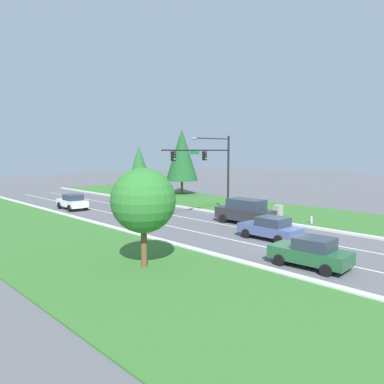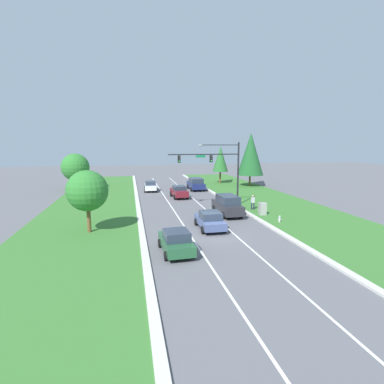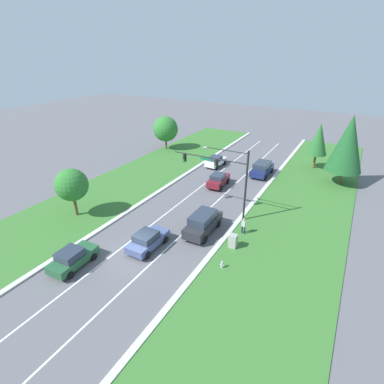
{
  "view_description": "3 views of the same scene",
  "coord_description": "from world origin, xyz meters",
  "px_view_note": "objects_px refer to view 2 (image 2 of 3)",
  "views": [
    {
      "loc": [
        -21.41,
        -13.07,
        6.12
      ],
      "look_at": [
        0.38,
        9.28,
        2.66
      ],
      "focal_mm": 35.0,
      "sensor_mm": 36.0,
      "label": 1
    },
    {
      "loc": [
        -6.46,
        -23.08,
        7.44
      ],
      "look_at": [
        0.28,
        9.22,
        2.01
      ],
      "focal_mm": 28.0,
      "sensor_mm": 36.0,
      "label": 2
    },
    {
      "loc": [
        14.49,
        -16.07,
        15.97
      ],
      "look_at": [
        0.28,
        9.31,
        2.23
      ],
      "focal_mm": 28.0,
      "sensor_mm": 36.0,
      "label": 3
    }
  ],
  "objects_px": {
    "forest_sedan": "(176,241)",
    "oak_near_left_tree": "(87,191)",
    "white_sedan": "(150,186)",
    "charcoal_suv": "(227,205)",
    "fire_hydrant": "(280,219)",
    "conifer_near_right_tree": "(220,159)",
    "pedestrian": "(253,202)",
    "conifer_far_right_tree": "(251,154)",
    "burgundy_sedan": "(179,192)",
    "navy_suv": "(196,184)",
    "oak_far_left_tree": "(75,167)",
    "traffic_signal_mast": "(218,164)",
    "slate_blue_sedan": "(210,220)",
    "utility_cabinet": "(262,209)"
  },
  "relations": [
    {
      "from": "forest_sedan",
      "to": "oak_near_left_tree",
      "type": "bearing_deg",
      "value": 133.74
    },
    {
      "from": "white_sedan",
      "to": "charcoal_suv",
      "type": "bearing_deg",
      "value": -66.16
    },
    {
      "from": "fire_hydrant",
      "to": "conifer_near_right_tree",
      "type": "distance_m",
      "value": 28.01
    },
    {
      "from": "pedestrian",
      "to": "conifer_far_right_tree",
      "type": "height_order",
      "value": "conifer_far_right_tree"
    },
    {
      "from": "burgundy_sedan",
      "to": "conifer_far_right_tree",
      "type": "relative_size",
      "value": 0.47
    },
    {
      "from": "forest_sedan",
      "to": "oak_near_left_tree",
      "type": "relative_size",
      "value": 0.8
    },
    {
      "from": "navy_suv",
      "to": "fire_hydrant",
      "type": "xyz_separation_m",
      "value": [
        3.36,
        -21.2,
        -0.64
      ]
    },
    {
      "from": "burgundy_sedan",
      "to": "charcoal_suv",
      "type": "bearing_deg",
      "value": -76.18
    },
    {
      "from": "fire_hydrant",
      "to": "oak_far_left_tree",
      "type": "relative_size",
      "value": 0.12
    },
    {
      "from": "fire_hydrant",
      "to": "white_sedan",
      "type": "bearing_deg",
      "value": 116.39
    },
    {
      "from": "traffic_signal_mast",
      "to": "oak_far_left_tree",
      "type": "distance_m",
      "value": 25.02
    },
    {
      "from": "forest_sedan",
      "to": "charcoal_suv",
      "type": "height_order",
      "value": "charcoal_suv"
    },
    {
      "from": "slate_blue_sedan",
      "to": "burgundy_sedan",
      "type": "height_order",
      "value": "burgundy_sedan"
    },
    {
      "from": "pedestrian",
      "to": "oak_far_left_tree",
      "type": "relative_size",
      "value": 0.29
    },
    {
      "from": "navy_suv",
      "to": "burgundy_sedan",
      "type": "bearing_deg",
      "value": -119.91
    },
    {
      "from": "white_sedan",
      "to": "oak_far_left_tree",
      "type": "relative_size",
      "value": 0.72
    },
    {
      "from": "navy_suv",
      "to": "charcoal_suv",
      "type": "relative_size",
      "value": 0.97
    },
    {
      "from": "utility_cabinet",
      "to": "conifer_far_right_tree",
      "type": "relative_size",
      "value": 0.15
    },
    {
      "from": "traffic_signal_mast",
      "to": "conifer_far_right_tree",
      "type": "bearing_deg",
      "value": 55.65
    },
    {
      "from": "navy_suv",
      "to": "utility_cabinet",
      "type": "height_order",
      "value": "navy_suv"
    },
    {
      "from": "traffic_signal_mast",
      "to": "utility_cabinet",
      "type": "bearing_deg",
      "value": -56.47
    },
    {
      "from": "oak_near_left_tree",
      "to": "conifer_near_right_tree",
      "type": "bearing_deg",
      "value": 54.08
    },
    {
      "from": "charcoal_suv",
      "to": "oak_near_left_tree",
      "type": "height_order",
      "value": "oak_near_left_tree"
    },
    {
      "from": "slate_blue_sedan",
      "to": "burgundy_sedan",
      "type": "bearing_deg",
      "value": 91.0
    },
    {
      "from": "conifer_near_right_tree",
      "to": "conifer_far_right_tree",
      "type": "bearing_deg",
      "value": -49.04
    },
    {
      "from": "navy_suv",
      "to": "oak_near_left_tree",
      "type": "bearing_deg",
      "value": -122.96
    },
    {
      "from": "oak_near_left_tree",
      "to": "conifer_far_right_tree",
      "type": "xyz_separation_m",
      "value": [
        23.67,
        22.71,
        1.98
      ]
    },
    {
      "from": "fire_hydrant",
      "to": "pedestrian",
      "type": "bearing_deg",
      "value": 93.07
    },
    {
      "from": "burgundy_sedan",
      "to": "conifer_near_right_tree",
      "type": "distance_m",
      "value": 16.54
    },
    {
      "from": "utility_cabinet",
      "to": "fire_hydrant",
      "type": "xyz_separation_m",
      "value": [
        0.32,
        -3.04,
        -0.33
      ]
    },
    {
      "from": "burgundy_sedan",
      "to": "charcoal_suv",
      "type": "xyz_separation_m",
      "value": [
        3.32,
        -10.75,
        0.21
      ]
    },
    {
      "from": "utility_cabinet",
      "to": "charcoal_suv",
      "type": "bearing_deg",
      "value": 164.86
    },
    {
      "from": "burgundy_sedan",
      "to": "conifer_far_right_tree",
      "type": "distance_m",
      "value": 16.69
    },
    {
      "from": "traffic_signal_mast",
      "to": "utility_cabinet",
      "type": "distance_m",
      "value": 7.46
    },
    {
      "from": "charcoal_suv",
      "to": "oak_far_left_tree",
      "type": "distance_m",
      "value": 27.91
    },
    {
      "from": "fire_hydrant",
      "to": "navy_suv",
      "type": "bearing_deg",
      "value": 99.01
    },
    {
      "from": "slate_blue_sedan",
      "to": "white_sedan",
      "type": "xyz_separation_m",
      "value": [
        -3.62,
        21.95,
        0.02
      ]
    },
    {
      "from": "utility_cabinet",
      "to": "pedestrian",
      "type": "height_order",
      "value": "pedestrian"
    },
    {
      "from": "forest_sedan",
      "to": "pedestrian",
      "type": "bearing_deg",
      "value": 44.28
    },
    {
      "from": "traffic_signal_mast",
      "to": "white_sedan",
      "type": "relative_size",
      "value": 1.99
    },
    {
      "from": "slate_blue_sedan",
      "to": "pedestrian",
      "type": "bearing_deg",
      "value": 43.53
    },
    {
      "from": "traffic_signal_mast",
      "to": "burgundy_sedan",
      "type": "bearing_deg",
      "value": 117.58
    },
    {
      "from": "navy_suv",
      "to": "charcoal_suv",
      "type": "distance_m",
      "value": 17.22
    },
    {
      "from": "conifer_near_right_tree",
      "to": "traffic_signal_mast",
      "type": "bearing_deg",
      "value": -107.88
    },
    {
      "from": "white_sedan",
      "to": "conifer_near_right_tree",
      "type": "height_order",
      "value": "conifer_near_right_tree"
    },
    {
      "from": "white_sedan",
      "to": "forest_sedan",
      "type": "relative_size",
      "value": 0.99
    },
    {
      "from": "traffic_signal_mast",
      "to": "burgundy_sedan",
      "type": "distance_m",
      "value": 8.6
    },
    {
      "from": "navy_suv",
      "to": "conifer_far_right_tree",
      "type": "xyz_separation_m",
      "value": [
        9.93,
        1.84,
        4.55
      ]
    },
    {
      "from": "oak_far_left_tree",
      "to": "white_sedan",
      "type": "bearing_deg",
      "value": -17.63
    },
    {
      "from": "navy_suv",
      "to": "conifer_near_right_tree",
      "type": "height_order",
      "value": "conifer_near_right_tree"
    }
  ]
}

